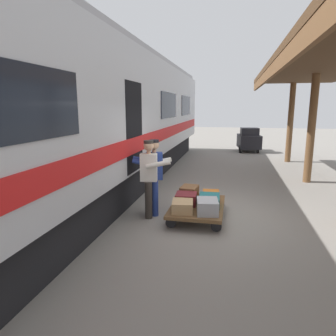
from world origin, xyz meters
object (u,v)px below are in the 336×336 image
luggage_cart (197,207)px  suitcase_tan_vintage (183,206)px  suitcase_maroon_trunk (186,199)px  suitcase_brown_leather (189,192)px  train_car (73,122)px  baggage_tug (249,140)px  porter_in_overalls (153,175)px  suitcase_gray_aluminum (207,206)px  porter_by_door (150,176)px  suitcase_teal_softside (209,201)px  suitcase_orange_carryall (211,195)px

luggage_cart → suitcase_tan_vintage: size_ratio=3.40×
suitcase_maroon_trunk → suitcase_brown_leather: suitcase_brown_leather is taller
train_car → baggage_tug: train_car is taller
train_car → suitcase_brown_leather: train_car is taller
suitcase_tan_vintage → porter_in_overalls: bearing=-33.0°
suitcase_gray_aluminum → porter_by_door: bearing=-13.7°
luggage_cart → baggage_tug: bearing=-98.2°
suitcase_teal_softside → suitcase_tan_vintage: 0.70m
suitcase_gray_aluminum → luggage_cart: bearing=-62.1°
train_car → luggage_cart: bearing=176.4°
suitcase_gray_aluminum → suitcase_orange_carryall: size_ratio=1.11×
suitcase_orange_carryall → suitcase_tan_vintage: suitcase_tan_vintage is taller
porter_by_door → baggage_tug: (-2.57, -10.78, -0.30)m
porter_by_door → train_car: bearing=-10.3°
suitcase_maroon_trunk → baggage_tug: bearing=-99.6°
suitcase_tan_vintage → porter_in_overalls: size_ratio=0.30×
suitcase_tan_vintage → suitcase_brown_leather: bearing=-90.0°
suitcase_brown_leather → porter_in_overalls: porter_in_overalls is taller
suitcase_teal_softside → suitcase_brown_leather: suitcase_brown_leather is taller
suitcase_brown_leather → porter_by_door: porter_by_door is taller
suitcase_teal_softside → suitcase_tan_vintage: bearing=43.4°
porter_in_overalls → suitcase_gray_aluminum: bearing=159.0°
suitcase_gray_aluminum → suitcase_orange_carryall: suitcase_gray_aluminum is taller
luggage_cart → suitcase_maroon_trunk: (0.25, -0.00, 0.17)m
porter_by_door → porter_in_overalls: bearing=-102.4°
suitcase_maroon_trunk → porter_in_overalls: 0.90m
suitcase_brown_leather → baggage_tug: size_ratio=0.27×
train_car → suitcase_teal_softside: (-3.23, 0.19, -1.66)m
suitcase_orange_carryall → suitcase_maroon_trunk: (0.51, 0.48, 0.03)m
suitcase_teal_softside → porter_by_door: size_ratio=0.36×
suitcase_tan_vintage → baggage_tug: (-1.79, -11.09, 0.23)m
train_car → suitcase_maroon_trunk: train_car is taller
suitcase_orange_carryall → suitcase_tan_vintage: (0.51, 0.96, 0.02)m
suitcase_gray_aluminum → porter_by_door: size_ratio=0.32×
suitcase_gray_aluminum → suitcase_brown_leather: size_ratio=1.13×
suitcase_maroon_trunk → baggage_tug: 10.76m
luggage_cart → baggage_tug: (-1.53, -10.61, 0.38)m
suitcase_brown_leather → suitcase_tan_vintage: suitcase_brown_leather is taller
baggage_tug → suitcase_maroon_trunk: bearing=80.4°
suitcase_orange_carryall → suitcase_maroon_trunk: size_ratio=1.06×
suitcase_gray_aluminum → suitcase_maroon_trunk: size_ratio=1.18×
suitcase_gray_aluminum → porter_in_overalls: (1.25, -0.48, 0.50)m
porter_by_door → suitcase_brown_leather: bearing=-140.1°
suitcase_gray_aluminum → suitcase_orange_carryall: bearing=-90.0°
suitcase_tan_vintage → baggage_tug: bearing=-99.2°
suitcase_teal_softside → luggage_cart: bearing=0.0°
train_car → suitcase_tan_vintage: (-2.72, 0.67, -1.66)m
suitcase_maroon_trunk → porter_by_door: 0.95m
luggage_cart → suitcase_brown_leather: bearing=-62.1°
suitcase_gray_aluminum → suitcase_maroon_trunk: (0.51, -0.48, -0.02)m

